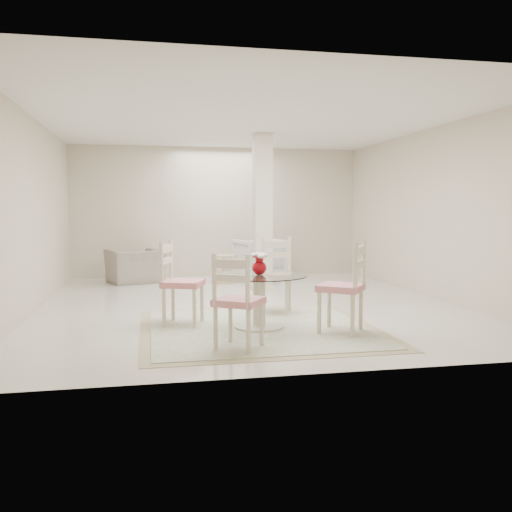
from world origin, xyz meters
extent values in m
plane|color=white|center=(0.00, 0.00, 0.00)|extent=(7.00, 7.00, 0.00)
cube|color=beige|center=(0.00, 3.50, 1.35)|extent=(6.00, 0.02, 2.70)
cube|color=beige|center=(0.00, -3.50, 1.35)|extent=(6.00, 0.02, 2.70)
cube|color=beige|center=(-3.00, 0.00, 1.35)|extent=(0.02, 7.00, 2.70)
cube|color=beige|center=(3.00, 0.00, 1.35)|extent=(0.02, 7.00, 2.70)
cube|color=white|center=(0.00, 0.00, 2.70)|extent=(6.00, 7.00, 0.02)
cube|color=beige|center=(0.50, 1.30, 1.35)|extent=(0.30, 0.30, 2.70)
cube|color=tan|center=(-0.16, -1.68, 0.00)|extent=(2.77, 2.77, 0.01)
cube|color=beige|center=(-0.16, -1.68, 0.01)|extent=(2.53, 2.53, 0.01)
cylinder|color=beige|center=(-0.16, -1.68, 0.02)|extent=(0.58, 0.58, 0.04)
cylinder|color=beige|center=(-0.16, -1.68, 0.33)|extent=(0.15, 0.15, 0.60)
cylinder|color=beige|center=(-0.16, -1.68, 0.62)|extent=(0.24, 0.24, 0.02)
cylinder|color=white|center=(-0.16, -1.68, 0.64)|extent=(1.12, 1.12, 0.01)
ellipsoid|color=#9C040E|center=(-0.16, -1.68, 0.73)|extent=(0.17, 0.17, 0.16)
cylinder|color=#9C040E|center=(-0.16, -1.68, 0.83)|extent=(0.09, 0.09, 0.05)
cylinder|color=#9C040E|center=(-0.16, -1.68, 0.86)|extent=(0.15, 0.15, 0.02)
ellipsoid|color=white|center=(-0.16, -1.68, 0.88)|extent=(0.10, 0.10, 0.04)
ellipsoid|color=white|center=(-0.11, -1.66, 0.87)|extent=(0.10, 0.10, 0.04)
ellipsoid|color=white|center=(-0.21, -1.65, 0.88)|extent=(0.10, 0.10, 0.04)
ellipsoid|color=white|center=(-0.15, -1.73, 0.87)|extent=(0.10, 0.10, 0.04)
ellipsoid|color=white|center=(-0.12, -1.71, 0.88)|extent=(0.10, 0.10, 0.04)
cylinder|color=beige|center=(0.66, -1.80, 0.24)|extent=(0.05, 0.05, 0.49)
cylinder|color=beige|center=(0.44, -2.11, 0.24)|extent=(0.05, 0.05, 0.49)
cylinder|color=beige|center=(0.97, -2.02, 0.24)|extent=(0.05, 0.05, 0.49)
cylinder|color=beige|center=(0.75, -2.33, 0.24)|extent=(0.05, 0.05, 0.49)
cube|color=#B21322|center=(0.70, -2.07, 0.52)|extent=(0.65, 0.65, 0.07)
cube|color=beige|center=(0.88, -2.19, 0.88)|extent=(0.29, 0.37, 0.57)
cylinder|color=beige|center=(-0.02, -0.92, 0.24)|extent=(0.05, 0.05, 0.48)
cylinder|color=beige|center=(0.33, -1.05, 0.24)|extent=(0.05, 0.05, 0.48)
cylinder|color=beige|center=(0.11, -0.57, 0.24)|extent=(0.05, 0.05, 0.48)
cylinder|color=beige|center=(0.46, -0.70, 0.24)|extent=(0.05, 0.05, 0.48)
cube|color=red|center=(0.22, -0.81, 0.51)|extent=(0.58, 0.58, 0.07)
cube|color=beige|center=(0.29, -0.62, 0.86)|extent=(0.40, 0.18, 0.56)
cylinder|color=beige|center=(-0.92, -1.53, 0.24)|extent=(0.05, 0.05, 0.48)
cylinder|color=beige|center=(-0.79, -1.18, 0.24)|extent=(0.05, 0.05, 0.48)
cylinder|color=beige|center=(-1.27, -1.41, 0.24)|extent=(0.05, 0.05, 0.48)
cylinder|color=beige|center=(-1.15, -1.05, 0.24)|extent=(0.05, 0.05, 0.48)
cube|color=red|center=(-1.03, -1.29, 0.51)|extent=(0.58, 0.58, 0.07)
cube|color=beige|center=(-1.23, -1.22, 0.86)|extent=(0.18, 0.41, 0.56)
cylinder|color=beige|center=(-0.31, -2.50, 0.23)|extent=(0.04, 0.04, 0.45)
cylinder|color=beige|center=(-0.60, -2.30, 0.23)|extent=(0.04, 0.04, 0.45)
cylinder|color=beige|center=(-0.50, -2.79, 0.23)|extent=(0.04, 0.04, 0.45)
cylinder|color=beige|center=(-0.80, -2.60, 0.23)|extent=(0.04, 0.04, 0.45)
cube|color=#B11222|center=(-0.55, -2.55, 0.49)|extent=(0.60, 0.60, 0.07)
cube|color=beige|center=(-0.66, -2.71, 0.82)|extent=(0.35, 0.25, 0.53)
imported|color=gray|center=(-1.69, 2.74, 0.32)|extent=(1.23, 1.16, 0.64)
imported|color=white|center=(0.79, 2.98, 0.41)|extent=(1.06, 1.08, 0.82)
cylinder|color=#D2AE81|center=(-0.02, 2.43, 0.02)|extent=(0.49, 0.49, 0.04)
cylinder|color=#D2AE81|center=(-0.02, 2.43, 0.27)|extent=(0.07, 0.07, 0.47)
cylinder|color=#D2AE81|center=(-0.02, 2.43, 0.52)|extent=(0.51, 0.51, 0.03)
camera|label=1|loc=(-1.43, -7.87, 1.42)|focal=38.00mm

